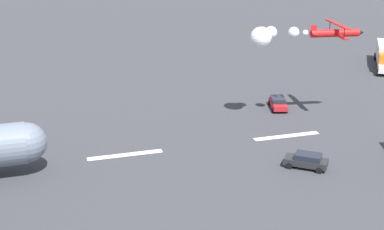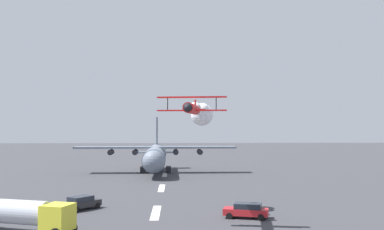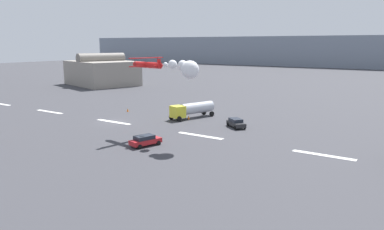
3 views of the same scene
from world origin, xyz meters
name	(u,v)px [view 1 (image 1 of 3)]	position (x,y,z in m)	size (l,w,h in m)	color
runway_stripe_5	(287,136)	(18.81, 0.00, 0.01)	(8.00, 0.90, 0.01)	white
runway_stripe_6	(125,155)	(37.62, 0.00, 0.01)	(8.00, 0.90, 0.01)	white
stunt_biplane_red	(283,35)	(17.69, -4.63, 10.80)	(13.76, 6.41, 2.67)	red
followme_car_yellow	(278,103)	(15.58, -9.30, 0.81)	(2.95, 4.79, 1.52)	#B21E23
airport_staff_sedan	(307,160)	(20.75, 8.36, 0.81)	(4.45, 4.03, 1.52)	#262628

